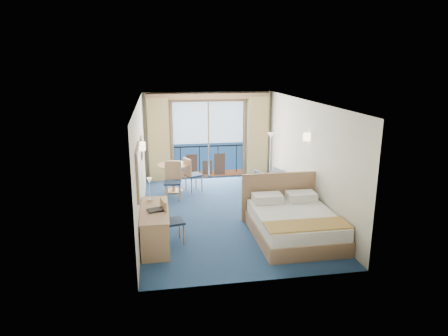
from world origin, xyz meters
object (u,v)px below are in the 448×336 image
round_table (173,171)px  table_chair_b (173,178)px  nightstand (295,197)px  floor_lamp (270,145)px  table_chair_a (191,173)px  armchair (270,180)px  desk_chair (169,219)px  bed (293,223)px  desk (155,234)px

round_table → table_chair_b: bearing=-93.3°
nightstand → round_table: 3.52m
nightstand → floor_lamp: 2.60m
nightstand → table_chair_b: (-2.98, 1.27, 0.27)m
round_table → table_chair_a: bearing=-4.3°
armchair → round_table: (-2.71, 0.41, 0.29)m
nightstand → desk_chair: (-3.17, -1.46, 0.23)m
desk_chair → bed: bearing=-104.6°
table_chair_a → table_chair_b: (-0.54, -0.61, 0.03)m
desk → table_chair_b: size_ratio=1.58×
floor_lamp → table_chair_a: bearing=-166.8°
bed → armchair: 3.11m
desk_chair → table_chair_a: size_ratio=0.98×
desk → desk_chair: (0.29, 0.44, 0.12)m
bed → desk: size_ratio=1.33×
armchair → floor_lamp: 1.30m
desk_chair → table_chair_b: 2.73m
nightstand → round_table: bearing=146.9°
nightstand → armchair: armchair is taller
bed → round_table: bed is taller
desk → bed: bearing=6.3°
nightstand → table_chair_b: table_chair_b is taller
bed → armchair: size_ratio=3.08×
armchair → desk: desk is taller
bed → table_chair_a: size_ratio=2.20×
nightstand → round_table: (-2.94, 1.92, 0.30)m
armchair → round_table: bearing=-23.8°
armchair → desk_chair: (-2.95, -2.96, 0.22)m
bed → nightstand: bearing=69.5°
desk_chair → table_chair_a: (0.73, 3.34, 0.01)m
desk → round_table: size_ratio=1.80×
table_chair_b → table_chair_a: bearing=56.2°
floor_lamp → desk_chair: bearing=-129.4°
armchair → nightstand: bearing=83.2°
desk → table_chair_a: bearing=74.9°
round_table → table_chair_a: size_ratio=0.92×
table_chair_a → desk_chair: bearing=143.4°
armchair → desk_chair: size_ratio=0.73×
desk → floor_lamp: bearing=51.2°
desk → table_chair_a: (1.02, 3.78, 0.13)m
floor_lamp → desk: size_ratio=0.94×
armchair → floor_lamp: size_ratio=0.46×
table_chair_a → floor_lamp: bearing=-101.0°
nightstand → desk_chair: size_ratio=0.65×
floor_lamp → table_chair_a: floor_lamp is taller
table_chair_a → armchair: bearing=-123.8°
desk → table_chair_b: 3.21m
floor_lamp → armchair: bearing=-105.7°
table_chair_b → bed: bearing=-42.4°
bed → armchair: (0.37, 3.09, -0.00)m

